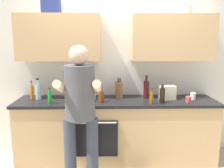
% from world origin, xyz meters
% --- Properties ---
extents(ground_plane, '(12.00, 12.00, 0.00)m').
position_xyz_m(ground_plane, '(0.00, 0.00, 0.00)').
color(ground_plane, '#B2A893').
extents(back_wall_unit, '(4.00, 0.38, 2.50)m').
position_xyz_m(back_wall_unit, '(-0.00, 0.27, 1.50)').
color(back_wall_unit, silver).
rests_on(back_wall_unit, ground).
extents(counter, '(2.84, 0.67, 0.90)m').
position_xyz_m(counter, '(-0.00, -0.00, 0.45)').
color(counter, tan).
rests_on(counter, ground).
extents(person_standing, '(0.49, 0.45, 1.69)m').
position_xyz_m(person_standing, '(-0.44, -0.68, 1.00)').
color(person_standing, '#383D4C').
rests_on(person_standing, ground).
extents(bottle_wine, '(0.08, 0.08, 0.33)m').
position_xyz_m(bottle_wine, '(0.44, 0.11, 1.03)').
color(bottle_wine, '#471419').
rests_on(bottle_wine, counter).
extents(bottle_soda, '(0.05, 0.05, 0.22)m').
position_xyz_m(bottle_soda, '(-0.90, -0.18, 0.99)').
color(bottle_soda, '#198C33').
rests_on(bottle_soda, counter).
extents(bottle_soy, '(0.07, 0.07, 0.26)m').
position_xyz_m(bottle_soy, '(0.61, -0.17, 1.01)').
color(bottle_soy, black).
rests_on(bottle_soy, counter).
extents(bottle_oil, '(0.08, 0.08, 0.30)m').
position_xyz_m(bottle_oil, '(-0.61, -0.16, 1.02)').
color(bottle_oil, olive).
rests_on(bottle_oil, counter).
extents(bottle_juice, '(0.05, 0.05, 0.27)m').
position_xyz_m(bottle_juice, '(-1.22, 0.09, 1.00)').
color(bottle_juice, orange).
rests_on(bottle_juice, counter).
extents(bottle_vinegar, '(0.07, 0.07, 0.21)m').
position_xyz_m(bottle_vinegar, '(-0.21, -0.12, 0.99)').
color(bottle_vinegar, brown).
rests_on(bottle_vinegar, counter).
extents(bottle_syrup, '(0.05, 0.05, 0.21)m').
position_xyz_m(bottle_syrup, '(0.46, -0.20, 0.98)').
color(bottle_syrup, '#8C4C14').
rests_on(bottle_syrup, counter).
extents(bottle_water, '(0.07, 0.07, 0.30)m').
position_xyz_m(bottle_water, '(-1.12, 0.08, 1.02)').
color(bottle_water, silver).
rests_on(bottle_water, counter).
extents(cup_coffee, '(0.08, 0.08, 0.10)m').
position_xyz_m(cup_coffee, '(1.10, 0.00, 0.95)').
color(cup_coffee, white).
rests_on(cup_coffee, counter).
extents(cup_ceramic, '(0.08, 0.08, 0.08)m').
position_xyz_m(cup_ceramic, '(0.98, -0.15, 0.94)').
color(cup_ceramic, '#BF4C47').
rests_on(cup_ceramic, counter).
extents(mixing_bowl, '(0.23, 0.23, 0.07)m').
position_xyz_m(mixing_bowl, '(-0.41, 0.02, 0.94)').
color(mixing_bowl, silver).
rests_on(mixing_bowl, counter).
extents(knife_block, '(0.10, 0.14, 0.29)m').
position_xyz_m(knife_block, '(0.05, 0.15, 1.02)').
color(knife_block, brown).
rests_on(knife_block, counter).
extents(grocery_bag_rice, '(0.23, 0.18, 0.20)m').
position_xyz_m(grocery_bag_rice, '(0.74, 0.04, 1.00)').
color(grocery_bag_rice, beige).
rests_on(grocery_bag_rice, counter).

